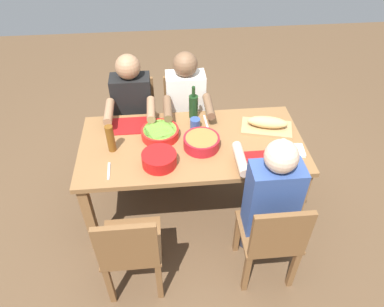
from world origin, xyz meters
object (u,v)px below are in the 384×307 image
object	(u,v)px
chair_far_left	(136,117)
bread_loaf	(267,122)
beer_bottle	(111,139)
cup_far_center	(195,123)
chair_near_left	(131,249)
diner_near_right	(270,196)
diner_far_center	(186,107)
serving_bowl_pasta	(159,158)
wine_bottle	(193,106)
chair_near_right	(272,238)
serving_bowl_fruit	(201,142)
diner_far_left	(133,110)
napkin_stack	(294,150)
serving_bowl_salad	(160,132)
cutting_board	(266,128)
wine_glass	(284,156)
dining_table	(192,152)
chair_far_center	(185,115)

from	to	relation	value
chair_far_left	bread_loaf	distance (m)	1.30
beer_bottle	cup_far_center	distance (m)	0.69
chair_near_left	beer_bottle	distance (m)	0.81
diner_near_right	chair_far_left	bearing A→B (deg)	126.17
diner_far_center	chair_far_left	distance (m)	0.55
serving_bowl_pasta	bread_loaf	world-z (taller)	bread_loaf
diner_far_center	beer_bottle	bearing A→B (deg)	-135.91
diner_near_right	wine_bottle	bearing A→B (deg)	115.52
chair_near_right	serving_bowl_fruit	size ratio (longest dim) A/B	3.10
diner_far_left	diner_far_center	bearing A→B (deg)	0.00
serving_bowl_pasta	napkin_stack	bearing A→B (deg)	2.38
serving_bowl_salad	cutting_board	world-z (taller)	serving_bowl_salad
cutting_board	wine_bottle	xyz separation A→B (m)	(-0.57, 0.22, 0.10)
chair_near_left	wine_glass	world-z (taller)	wine_glass
chair_far_left	serving_bowl_fruit	xyz separation A→B (m)	(0.54, -0.80, 0.31)
dining_table	serving_bowl_pasta	size ratio (longest dim) A/B	6.90
beer_bottle	chair_near_right	bearing A→B (deg)	-33.50
diner_near_right	serving_bowl_fruit	distance (m)	0.66
napkin_stack	diner_far_center	bearing A→B (deg)	135.81
wine_glass	cup_far_center	bearing A→B (deg)	136.62
chair_far_center	beer_bottle	world-z (taller)	beer_bottle
chair_far_left	serving_bowl_salad	size ratio (longest dim) A/B	2.88
serving_bowl_fruit	beer_bottle	distance (m)	0.68
chair_far_center	napkin_stack	size ratio (longest dim) A/B	6.07
serving_bowl_fruit	cutting_board	bearing A→B (deg)	17.70
wine_bottle	dining_table	bearing A→B (deg)	-97.37
cup_far_center	diner_far_left	bearing A→B (deg)	144.85
chair_near_right	wine_bottle	xyz separation A→B (m)	(-0.43, 1.09, 0.37)
diner_near_right	chair_far_center	bearing A→B (deg)	110.08
chair_far_center	chair_near_right	world-z (taller)	same
serving_bowl_pasta	napkin_stack	size ratio (longest dim) A/B	1.79
chair_far_left	bread_loaf	bearing A→B (deg)	-29.64
serving_bowl_salad	beer_bottle	xyz separation A→B (m)	(-0.36, -0.13, 0.07)
beer_bottle	napkin_stack	xyz separation A→B (m)	(1.36, -0.15, -0.10)
chair_near_right	wine_glass	distance (m)	0.56
chair_far_left	wine_glass	distance (m)	1.58
dining_table	bread_loaf	size ratio (longest dim) A/B	5.41
chair_near_right	diner_near_right	bearing A→B (deg)	90.00
cutting_board	serving_bowl_salad	bearing A→B (deg)	-178.61
bread_loaf	serving_bowl_fruit	bearing A→B (deg)	-162.30
chair_near_right	cutting_board	xyz separation A→B (m)	(0.14, 0.86, 0.27)
chair_far_left	cup_far_center	xyz separation A→B (m)	(0.52, -0.55, 0.30)
chair_far_center	napkin_stack	xyz separation A→B (m)	(0.76, -0.92, 0.27)
diner_far_left	serving_bowl_salad	size ratio (longest dim) A/B	4.06
bread_loaf	chair_near_right	bearing A→B (deg)	-99.30
diner_far_center	chair_near_left	distance (m)	1.40
bread_loaf	beer_bottle	xyz separation A→B (m)	(-1.22, -0.15, 0.04)
wine_glass	chair_far_center	bearing A→B (deg)	119.38
dining_table	wine_bottle	bearing A→B (deg)	82.63
chair_far_center	serving_bowl_salad	xyz separation A→B (m)	(-0.24, -0.64, 0.30)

